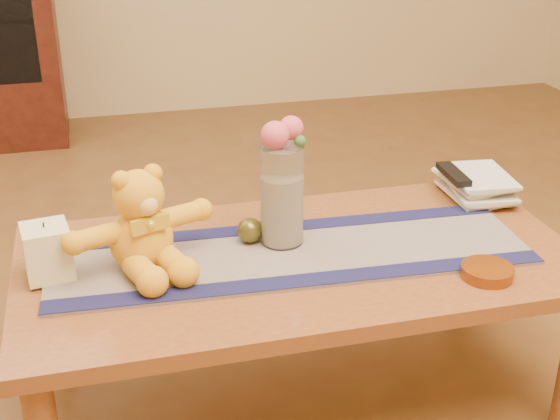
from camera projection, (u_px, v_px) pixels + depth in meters
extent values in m
plane|color=brown|center=(297.00, 398.00, 2.10)|extent=(5.50, 5.50, 0.00)
cube|color=brown|center=(299.00, 262.00, 1.92)|extent=(1.40, 0.70, 0.04)
cylinder|color=brown|center=(51.00, 312.00, 2.12)|extent=(0.07, 0.07, 0.41)
cylinder|color=brown|center=(466.00, 257.00, 2.41)|extent=(0.07, 0.07, 0.41)
cube|color=#1D1948|center=(291.00, 254.00, 1.90)|extent=(1.22, 0.41, 0.01)
cube|color=#161742|center=(304.00, 280.00, 1.77)|extent=(1.20, 0.12, 0.00)
cube|color=#161742|center=(279.00, 227.00, 2.03)|extent=(1.20, 0.12, 0.00)
cube|color=beige|center=(47.00, 251.00, 1.77)|extent=(0.12, 0.12, 0.13)
cylinder|color=black|center=(43.00, 225.00, 1.74)|extent=(0.00, 0.00, 0.01)
cylinder|color=silver|center=(282.00, 195.00, 1.90)|extent=(0.11, 0.11, 0.26)
cylinder|color=beige|center=(282.00, 210.00, 1.92)|extent=(0.09, 0.09, 0.18)
sphere|color=#D64B5F|center=(275.00, 135.00, 1.82)|extent=(0.07, 0.07, 0.07)
sphere|color=#D64B5F|center=(291.00, 128.00, 1.84)|extent=(0.06, 0.06, 0.06)
sphere|color=#464596|center=(282.00, 131.00, 1.87)|extent=(0.04, 0.04, 0.04)
sphere|color=#464596|center=(268.00, 137.00, 1.85)|extent=(0.04, 0.04, 0.04)
sphere|color=#33662D|center=(300.00, 141.00, 1.83)|extent=(0.03, 0.03, 0.03)
sphere|color=#4D4919|center=(250.00, 230.00, 1.94)|extent=(0.07, 0.07, 0.07)
imported|color=beige|center=(450.00, 196.00, 2.21)|extent=(0.17, 0.22, 0.02)
imported|color=beige|center=(452.00, 191.00, 2.20)|extent=(0.20, 0.25, 0.02)
imported|color=beige|center=(449.00, 184.00, 2.20)|extent=(0.18, 0.23, 0.02)
imported|color=beige|center=(453.00, 178.00, 2.19)|extent=(0.19, 0.24, 0.02)
cube|color=black|center=(453.00, 174.00, 2.17)|extent=(0.05, 0.16, 0.02)
cylinder|color=#BF5914|center=(487.00, 272.00, 1.80)|extent=(0.13, 0.13, 0.03)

